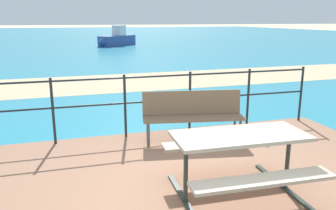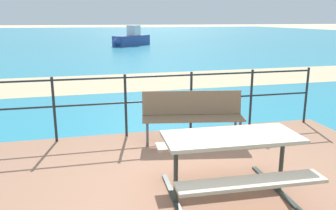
{
  "view_description": "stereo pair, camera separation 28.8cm",
  "coord_description": "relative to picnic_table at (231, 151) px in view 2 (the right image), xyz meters",
  "views": [
    {
      "loc": [
        -1.5,
        -3.25,
        2.07
      ],
      "look_at": [
        0.09,
        2.15,
        0.66
      ],
      "focal_mm": 36.81,
      "sensor_mm": 36.0,
      "label": 1
    },
    {
      "loc": [
        -1.22,
        -3.33,
        2.07
      ],
      "look_at": [
        0.09,
        2.15,
        0.66
      ],
      "focal_mm": 36.81,
      "sensor_mm": 36.0,
      "label": 2
    }
  ],
  "objects": [
    {
      "name": "sea_water",
      "position": [
        -0.3,
        39.99,
        -0.63
      ],
      "size": [
        90.0,
        90.0,
        0.01
      ],
      "primitive_type": "cube",
      "color": "teal",
      "rests_on": "ground"
    },
    {
      "name": "patio_paving",
      "position": [
        -0.3,
        -0.01,
        -0.6
      ],
      "size": [
        6.4,
        5.2,
        0.06
      ],
      "primitive_type": "cube",
      "color": "#996B51",
      "rests_on": "ground"
    },
    {
      "name": "ground_plane",
      "position": [
        -0.3,
        -0.01,
        -0.63
      ],
      "size": [
        240.0,
        240.0,
        0.0
      ],
      "primitive_type": "plane",
      "color": "beige"
    },
    {
      "name": "boat_near",
      "position": [
        2.04,
        24.06,
        -0.13
      ],
      "size": [
        3.48,
        3.4,
        1.56
      ],
      "rotation": [
        0.0,
        0.0,
        3.91
      ],
      "color": "#2D478C",
      "rests_on": "sea_water"
    },
    {
      "name": "park_bench",
      "position": [
        0.16,
        1.93,
        -0.07
      ],
      "size": [
        1.71,
        0.7,
        0.84
      ],
      "rotation": [
        0.0,
        0.0,
        -0.18
      ],
      "color": "#7A6047",
      "rests_on": "patio_paving"
    },
    {
      "name": "picnic_table",
      "position": [
        0.0,
        0.0,
        0.0
      ],
      "size": [
        1.55,
        1.41,
        0.76
      ],
      "rotation": [
        0.0,
        0.0,
        -0.04
      ],
      "color": "#BCAD93",
      "rests_on": "patio_paving"
    },
    {
      "name": "railing_fence",
      "position": [
        -0.3,
        2.43,
        0.11
      ],
      "size": [
        5.94,
        0.04,
        1.1
      ],
      "color": "#1E2328",
      "rests_on": "patio_paving"
    },
    {
      "name": "beach_strip",
      "position": [
        -0.3,
        8.06,
        -0.63
      ],
      "size": [
        54.06,
        4.53,
        0.01
      ],
      "primitive_type": "cube",
      "rotation": [
        0.0,
        0.0,
        0.02
      ],
      "color": "tan",
      "rests_on": "ground"
    }
  ]
}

